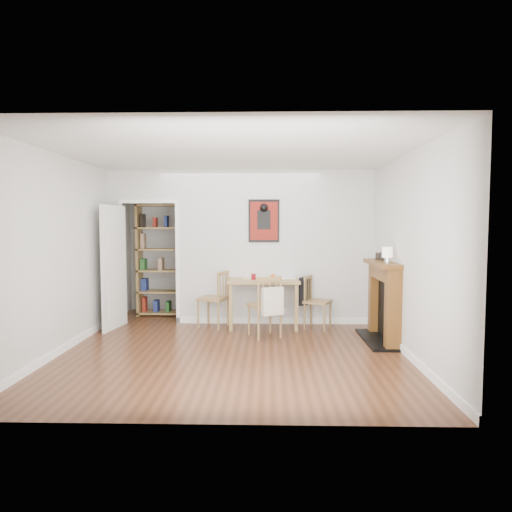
{
  "coord_description": "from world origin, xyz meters",
  "views": [
    {
      "loc": [
        0.46,
        -6.34,
        1.7
      ],
      "look_at": [
        0.29,
        0.6,
        1.21
      ],
      "focal_mm": 32.0,
      "sensor_mm": 36.0,
      "label": 1
    }
  ],
  "objects_px": {
    "notebook": "(285,278)",
    "ceramic_jar_a": "(384,256)",
    "chair_left": "(213,299)",
    "ceramic_jar_b": "(378,256)",
    "bookshelf": "(161,260)",
    "red_glass": "(253,277)",
    "fireplace": "(384,299)",
    "chair_right": "(316,301)",
    "mantel_lamp": "(387,253)",
    "orange_fruit": "(273,276)",
    "dining_table": "(264,285)",
    "chair_front": "(265,306)"
  },
  "relations": [
    {
      "from": "fireplace",
      "to": "ceramic_jar_b",
      "type": "xyz_separation_m",
      "value": [
        -0.02,
        0.34,
        0.6
      ]
    },
    {
      "from": "dining_table",
      "to": "mantel_lamp",
      "type": "bearing_deg",
      "value": -34.85
    },
    {
      "from": "red_glass",
      "to": "chair_front",
      "type": "bearing_deg",
      "value": -72.8
    },
    {
      "from": "chair_left",
      "to": "bookshelf",
      "type": "xyz_separation_m",
      "value": [
        -1.08,
        1.01,
        0.56
      ]
    },
    {
      "from": "chair_front",
      "to": "notebook",
      "type": "distance_m",
      "value": 0.92
    },
    {
      "from": "chair_front",
      "to": "ceramic_jar_b",
      "type": "bearing_deg",
      "value": 5.43
    },
    {
      "from": "mantel_lamp",
      "to": "ceramic_jar_a",
      "type": "distance_m",
      "value": 0.49
    },
    {
      "from": "ceramic_jar_a",
      "to": "ceramic_jar_b",
      "type": "distance_m",
      "value": 0.2
    },
    {
      "from": "dining_table",
      "to": "chair_front",
      "type": "distance_m",
      "value": 0.71
    },
    {
      "from": "chair_right",
      "to": "ceramic_jar_b",
      "type": "xyz_separation_m",
      "value": [
        0.88,
        -0.44,
        0.77
      ]
    },
    {
      "from": "mantel_lamp",
      "to": "ceramic_jar_a",
      "type": "height_order",
      "value": "mantel_lamp"
    },
    {
      "from": "chair_front",
      "to": "ceramic_jar_a",
      "type": "relative_size",
      "value": 7.46
    },
    {
      "from": "chair_front",
      "to": "orange_fruit",
      "type": "height_order",
      "value": "chair_front"
    },
    {
      "from": "ceramic_jar_b",
      "to": "mantel_lamp",
      "type": "bearing_deg",
      "value": -93.47
    },
    {
      "from": "bookshelf",
      "to": "notebook",
      "type": "distance_m",
      "value": 2.43
    },
    {
      "from": "red_glass",
      "to": "notebook",
      "type": "xyz_separation_m",
      "value": [
        0.52,
        0.17,
        -0.04
      ]
    },
    {
      "from": "chair_left",
      "to": "ceramic_jar_b",
      "type": "distance_m",
      "value": 2.72
    },
    {
      "from": "mantel_lamp",
      "to": "ceramic_jar_a",
      "type": "relative_size",
      "value": 1.79
    },
    {
      "from": "fireplace",
      "to": "notebook",
      "type": "height_order",
      "value": "fireplace"
    },
    {
      "from": "dining_table",
      "to": "notebook",
      "type": "bearing_deg",
      "value": 17.63
    },
    {
      "from": "chair_right",
      "to": "ceramic_jar_b",
      "type": "bearing_deg",
      "value": -26.69
    },
    {
      "from": "notebook",
      "to": "ceramic_jar_b",
      "type": "distance_m",
      "value": 1.57
    },
    {
      "from": "notebook",
      "to": "ceramic_jar_a",
      "type": "xyz_separation_m",
      "value": [
        1.41,
        -0.82,
        0.42
      ]
    },
    {
      "from": "red_glass",
      "to": "ceramic_jar_b",
      "type": "xyz_separation_m",
      "value": [
        1.91,
        -0.46,
        0.37
      ]
    },
    {
      "from": "orange_fruit",
      "to": "ceramic_jar_a",
      "type": "relative_size",
      "value": 0.57
    },
    {
      "from": "dining_table",
      "to": "notebook",
      "type": "relative_size",
      "value": 3.77
    },
    {
      "from": "chair_left",
      "to": "red_glass",
      "type": "bearing_deg",
      "value": -0.71
    },
    {
      "from": "chair_right",
      "to": "red_glass",
      "type": "relative_size",
      "value": 9.07
    },
    {
      "from": "red_glass",
      "to": "orange_fruit",
      "type": "xyz_separation_m",
      "value": [
        0.32,
        0.19,
        -0.01
      ]
    },
    {
      "from": "dining_table",
      "to": "mantel_lamp",
      "type": "relative_size",
      "value": 5.2
    },
    {
      "from": "chair_left",
      "to": "ceramic_jar_a",
      "type": "bearing_deg",
      "value": -14.23
    },
    {
      "from": "chair_left",
      "to": "orange_fruit",
      "type": "xyz_separation_m",
      "value": [
        0.98,
        0.18,
        0.36
      ]
    },
    {
      "from": "chair_left",
      "to": "notebook",
      "type": "bearing_deg",
      "value": 7.8
    },
    {
      "from": "orange_fruit",
      "to": "notebook",
      "type": "xyz_separation_m",
      "value": [
        0.2,
        -0.02,
        -0.03
      ]
    },
    {
      "from": "bookshelf",
      "to": "mantel_lamp",
      "type": "distance_m",
      "value": 4.21
    },
    {
      "from": "orange_fruit",
      "to": "mantel_lamp",
      "type": "bearing_deg",
      "value": -40.37
    },
    {
      "from": "orange_fruit",
      "to": "mantel_lamp",
      "type": "relative_size",
      "value": 0.32
    },
    {
      "from": "fireplace",
      "to": "ceramic_jar_a",
      "type": "xyz_separation_m",
      "value": [
        0.01,
        0.14,
        0.61
      ]
    },
    {
      "from": "red_glass",
      "to": "ceramic_jar_a",
      "type": "xyz_separation_m",
      "value": [
        1.94,
        -0.65,
        0.38
      ]
    },
    {
      "from": "red_glass",
      "to": "notebook",
      "type": "relative_size",
      "value": 0.31
    },
    {
      "from": "dining_table",
      "to": "ceramic_jar_a",
      "type": "height_order",
      "value": "ceramic_jar_a"
    },
    {
      "from": "orange_fruit",
      "to": "ceramic_jar_a",
      "type": "distance_m",
      "value": 1.87
    },
    {
      "from": "ceramic_jar_b",
      "to": "bookshelf",
      "type": "bearing_deg",
      "value": 158.05
    },
    {
      "from": "chair_right",
      "to": "fireplace",
      "type": "xyz_separation_m",
      "value": [
        0.9,
        -0.78,
        0.17
      ]
    },
    {
      "from": "bookshelf",
      "to": "notebook",
      "type": "height_order",
      "value": "bookshelf"
    },
    {
      "from": "red_glass",
      "to": "orange_fruit",
      "type": "distance_m",
      "value": 0.37
    },
    {
      "from": "ceramic_jar_a",
      "to": "red_glass",
      "type": "bearing_deg",
      "value": 161.41
    },
    {
      "from": "fireplace",
      "to": "red_glass",
      "type": "height_order",
      "value": "fireplace"
    },
    {
      "from": "red_glass",
      "to": "mantel_lamp",
      "type": "relative_size",
      "value": 0.42
    },
    {
      "from": "red_glass",
      "to": "chair_right",
      "type": "bearing_deg",
      "value": -0.83
    }
  ]
}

